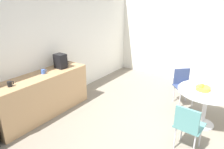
{
  "coord_description": "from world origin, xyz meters",
  "views": [
    {
      "loc": [
        -3.16,
        -0.84,
        2.41
      ],
      "look_at": [
        0.01,
        1.39,
        0.95
      ],
      "focal_mm": 33.43,
      "sensor_mm": 36.0,
      "label": 1
    }
  ],
  "objects_px": {
    "mug_green": "(43,72)",
    "fruit_bowl": "(203,88)",
    "round_table": "(206,97)",
    "coffee_maker": "(60,61)",
    "mug_white": "(10,84)",
    "chair_navy": "(183,82)",
    "mug_red": "(66,63)",
    "chair_teal": "(188,124)"
  },
  "relations": [
    {
      "from": "mug_green",
      "to": "fruit_bowl",
      "type": "bearing_deg",
      "value": -63.66
    },
    {
      "from": "round_table",
      "to": "coffee_maker",
      "type": "xyz_separation_m",
      "value": [
        -0.97,
        2.92,
        0.45
      ]
    },
    {
      "from": "round_table",
      "to": "mug_white",
      "type": "distance_m",
      "value": 3.64
    },
    {
      "from": "chair_navy",
      "to": "mug_red",
      "type": "relative_size",
      "value": 6.43
    },
    {
      "from": "mug_white",
      "to": "round_table",
      "type": "bearing_deg",
      "value": -52.51
    },
    {
      "from": "chair_teal",
      "to": "fruit_bowl",
      "type": "distance_m",
      "value": 0.96
    },
    {
      "from": "round_table",
      "to": "chair_navy",
      "type": "distance_m",
      "value": 0.96
    },
    {
      "from": "mug_white",
      "to": "mug_green",
      "type": "bearing_deg",
      "value": 3.99
    },
    {
      "from": "mug_white",
      "to": "coffee_maker",
      "type": "relative_size",
      "value": 0.4
    },
    {
      "from": "round_table",
      "to": "mug_green",
      "type": "bearing_deg",
      "value": 116.25
    },
    {
      "from": "chair_teal",
      "to": "fruit_bowl",
      "type": "height_order",
      "value": "fruit_bowl"
    },
    {
      "from": "mug_white",
      "to": "mug_red",
      "type": "xyz_separation_m",
      "value": [
        1.44,
        0.09,
        0.0
      ]
    },
    {
      "from": "round_table",
      "to": "coffee_maker",
      "type": "bearing_deg",
      "value": 108.47
    },
    {
      "from": "round_table",
      "to": "coffee_maker",
      "type": "distance_m",
      "value": 3.11
    },
    {
      "from": "round_table",
      "to": "fruit_bowl",
      "type": "xyz_separation_m",
      "value": [
        -0.04,
        0.08,
        0.18
      ]
    },
    {
      "from": "round_table",
      "to": "fruit_bowl",
      "type": "relative_size",
      "value": 4.05
    },
    {
      "from": "round_table",
      "to": "mug_white",
      "type": "relative_size",
      "value": 8.34
    },
    {
      "from": "fruit_bowl",
      "to": "mug_white",
      "type": "relative_size",
      "value": 2.06
    },
    {
      "from": "round_table",
      "to": "mug_red",
      "type": "distance_m",
      "value": 3.08
    },
    {
      "from": "mug_white",
      "to": "mug_red",
      "type": "height_order",
      "value": "same"
    },
    {
      "from": "mug_green",
      "to": "coffee_maker",
      "type": "relative_size",
      "value": 0.4
    },
    {
      "from": "chair_teal",
      "to": "chair_navy",
      "type": "bearing_deg",
      "value": 19.98
    },
    {
      "from": "fruit_bowl",
      "to": "mug_red",
      "type": "distance_m",
      "value": 2.98
    },
    {
      "from": "chair_teal",
      "to": "mug_green",
      "type": "bearing_deg",
      "value": 99.66
    },
    {
      "from": "chair_teal",
      "to": "mug_red",
      "type": "bearing_deg",
      "value": 86.22
    },
    {
      "from": "round_table",
      "to": "chair_navy",
      "type": "relative_size",
      "value": 1.3
    },
    {
      "from": "chair_teal",
      "to": "mug_red",
      "type": "distance_m",
      "value": 2.94
    },
    {
      "from": "fruit_bowl",
      "to": "mug_white",
      "type": "bearing_deg",
      "value": 127.87
    },
    {
      "from": "fruit_bowl",
      "to": "mug_red",
      "type": "xyz_separation_m",
      "value": [
        -0.73,
        2.88,
        0.16
      ]
    },
    {
      "from": "chair_navy",
      "to": "fruit_bowl",
      "type": "xyz_separation_m",
      "value": [
        -0.73,
        -0.57,
        0.27
      ]
    },
    {
      "from": "round_table",
      "to": "mug_red",
      "type": "relative_size",
      "value": 8.34
    },
    {
      "from": "mug_white",
      "to": "mug_red",
      "type": "relative_size",
      "value": 1.0
    },
    {
      "from": "mug_white",
      "to": "mug_green",
      "type": "xyz_separation_m",
      "value": [
        0.76,
        0.05,
        0.0
      ]
    },
    {
      "from": "round_table",
      "to": "mug_green",
      "type": "relative_size",
      "value": 8.34
    },
    {
      "from": "mug_white",
      "to": "coffee_maker",
      "type": "bearing_deg",
      "value": 1.98
    },
    {
      "from": "chair_teal",
      "to": "mug_green",
      "type": "xyz_separation_m",
      "value": [
        -0.49,
        2.87,
        0.43
      ]
    },
    {
      "from": "fruit_bowl",
      "to": "mug_red",
      "type": "bearing_deg",
      "value": 104.16
    },
    {
      "from": "mug_white",
      "to": "mug_green",
      "type": "relative_size",
      "value": 1.0
    },
    {
      "from": "fruit_bowl",
      "to": "mug_green",
      "type": "xyz_separation_m",
      "value": [
        -1.41,
        2.84,
        0.16
      ]
    },
    {
      "from": "fruit_bowl",
      "to": "mug_red",
      "type": "relative_size",
      "value": 2.06
    },
    {
      "from": "round_table",
      "to": "coffee_maker",
      "type": "height_order",
      "value": "coffee_maker"
    },
    {
      "from": "round_table",
      "to": "mug_white",
      "type": "xyz_separation_m",
      "value": [
        -2.2,
        2.87,
        0.34
      ]
    }
  ]
}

